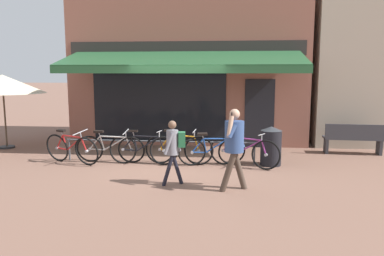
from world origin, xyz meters
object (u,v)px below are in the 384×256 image
bicycle_black (143,149)px  bicycle_purple (244,151)px  bicycle_red (71,148)px  bicycle_orange (179,149)px  bicycle_blue (212,151)px  pedestrian_adult (234,141)px  litter_bin (271,146)px  cafe_parasol (3,84)px  pedestrian_child (174,144)px  park_bench (353,138)px  bicycle_silver (110,148)px

bicycle_black → bicycle_purple: 2.51m
bicycle_red → bicycle_orange: size_ratio=0.96×
bicycle_red → bicycle_blue: size_ratio=0.98×
bicycle_purple → pedestrian_adult: pedestrian_adult is taller
bicycle_black → litter_bin: litter_bin is taller
bicycle_orange → cafe_parasol: size_ratio=0.70×
pedestrian_child → litter_bin: bearing=-147.0°
bicycle_blue → pedestrian_child: (-0.70, -1.71, 0.47)m
litter_bin → bicycle_orange: bearing=-175.9°
pedestrian_child → litter_bin: (2.15, 1.89, -0.35)m
bicycle_blue → cafe_parasol: (-6.37, 1.56, 1.58)m
pedestrian_adult → bicycle_red: bearing=-24.8°
bicycle_red → bicycle_purple: (4.33, 0.08, -0.00)m
pedestrian_adult → park_bench: bearing=-134.2°
bicycle_blue → park_bench: size_ratio=1.04×
bicycle_purple → park_bench: park_bench is taller
bicycle_black → cafe_parasol: size_ratio=0.72×
bicycle_silver → litter_bin: 4.06m
bicycle_red → pedestrian_child: pedestrian_child is taller
bicycle_red → bicycle_orange: bicycle_red is taller
pedestrian_child → litter_bin: 2.89m
bicycle_purple → litter_bin: bearing=43.8°
bicycle_red → pedestrian_child: (2.86, -1.54, 0.45)m
bicycle_blue → cafe_parasol: size_ratio=0.68×
park_bench → bicycle_black: bearing=-159.6°
cafe_parasol → bicycle_orange: bearing=-15.6°
pedestrian_child → cafe_parasol: (-5.67, 3.27, 1.11)m
bicycle_blue → litter_bin: litter_bin is taller
pedestrian_adult → pedestrian_child: (-1.21, 0.23, -0.14)m
litter_bin → cafe_parasol: bearing=170.0°
cafe_parasol → park_bench: bearing=0.8°
bicycle_orange → litter_bin: (2.29, 0.16, 0.09)m
bicycle_silver → park_bench: 6.73m
bicycle_orange → cafe_parasol: cafe_parasol is taller
bicycle_red → cafe_parasol: 3.66m
bicycle_black → pedestrian_adult: size_ratio=1.10×
bicycle_orange → bicycle_purple: 1.61m
bicycle_blue → bicycle_purple: (0.78, -0.08, 0.01)m
bicycle_red → litter_bin: size_ratio=1.71×
bicycle_silver → pedestrian_adult: (3.12, -1.97, 0.60)m
bicycle_silver → bicycle_orange: 1.77m
bicycle_orange → pedestrian_child: pedestrian_child is taller
bicycle_blue → pedestrian_child: pedestrian_child is taller
bicycle_silver → park_bench: (6.52, 1.68, 0.09)m
bicycle_red → bicycle_black: bicycle_red is taller
pedestrian_adult → pedestrian_child: pedestrian_adult is taller
bicycle_red → bicycle_blue: bicycle_red is taller
pedestrian_adult → bicycle_silver: bearing=-33.4°
pedestrian_adult → pedestrian_child: 1.24m
bicycle_black → litter_bin: bearing=6.5°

